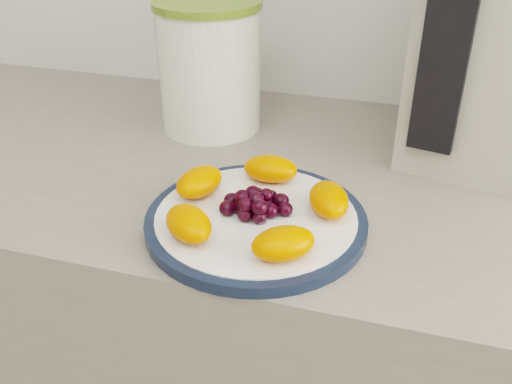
% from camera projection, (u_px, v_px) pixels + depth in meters
% --- Properties ---
extents(counter, '(3.50, 0.60, 0.90)m').
position_uv_depth(counter, '(308.00, 381.00, 1.07)').
color(counter, gray).
rests_on(counter, floor).
extents(plate_rim, '(0.28, 0.28, 0.01)m').
position_uv_depth(plate_rim, '(256.00, 221.00, 0.72)').
color(plate_rim, '#121D32').
rests_on(plate_rim, counter).
extents(plate_face, '(0.25, 0.25, 0.02)m').
position_uv_depth(plate_face, '(256.00, 220.00, 0.71)').
color(plate_face, white).
rests_on(plate_face, counter).
extents(canister, '(0.22, 0.22, 0.20)m').
position_uv_depth(canister, '(210.00, 70.00, 0.94)').
color(canister, '#536E1D').
rests_on(canister, counter).
extents(canister_lid, '(0.22, 0.22, 0.01)m').
position_uv_depth(canister_lid, '(207.00, 4.00, 0.88)').
color(canister_lid, olive).
rests_on(canister_lid, canister).
extents(appliance_body, '(0.25, 0.32, 0.35)m').
position_uv_depth(appliance_body, '(502.00, 38.00, 0.82)').
color(appliance_body, '#B2AC99').
rests_on(appliance_body, counter).
extents(appliance_panel, '(0.06, 0.03, 0.26)m').
position_uv_depth(appliance_panel, '(445.00, 56.00, 0.73)').
color(appliance_panel, black).
rests_on(appliance_panel, appliance_body).
extents(fruit_plate, '(0.24, 0.23, 0.04)m').
position_uv_depth(fruit_plate, '(256.00, 203.00, 0.70)').
color(fruit_plate, '#FF5E00').
rests_on(fruit_plate, plate_face).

